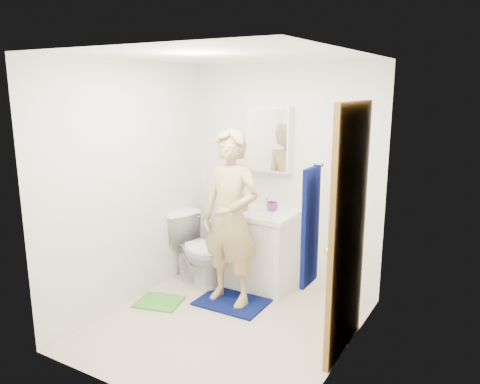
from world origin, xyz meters
name	(u,v)px	position (x,y,z in m)	size (l,w,h in m)	color
floor	(226,325)	(0.00, 0.00, -0.01)	(2.20, 2.40, 0.02)	beige
ceiling	(224,54)	(0.00, 0.00, 2.41)	(2.20, 2.40, 0.02)	white
wall_back	(284,176)	(0.00, 1.21, 1.20)	(2.20, 0.02, 2.40)	white
wall_front	(126,235)	(0.00, -1.21, 1.20)	(2.20, 0.02, 2.40)	white
wall_left	(130,185)	(-1.11, 0.00, 1.20)	(0.02, 2.40, 2.40)	white
wall_right	(349,216)	(1.11, 0.00, 1.20)	(0.02, 2.40, 2.40)	white
vanity_cabinet	(259,251)	(-0.15, 0.91, 0.40)	(0.75, 0.55, 0.80)	white
countertop	(259,213)	(-0.15, 0.91, 0.83)	(0.79, 0.59, 0.05)	white
sink_basin	(259,212)	(-0.15, 0.91, 0.84)	(0.40, 0.40, 0.03)	white
faucet	(267,202)	(-0.15, 1.09, 0.91)	(0.03, 0.03, 0.12)	silver
medicine_cabinet	(270,139)	(-0.15, 1.14, 1.60)	(0.50, 0.12, 0.70)	white
mirror_panel	(267,140)	(-0.15, 1.08, 1.60)	(0.46, 0.01, 0.66)	white
door	(348,232)	(1.07, 0.15, 1.02)	(0.05, 0.80, 2.05)	#A5732D
door_knob	(329,252)	(1.03, -0.17, 0.95)	(0.07, 0.07, 0.07)	gold
towel	(310,227)	(1.03, -0.57, 1.25)	(0.03, 0.24, 0.80)	#081250
towel_hook	(318,165)	(1.07, -0.57, 1.67)	(0.02, 0.02, 0.06)	silver
toilet	(198,249)	(-0.77, 0.65, 0.39)	(0.43, 0.76, 0.78)	white
bath_mat	(232,302)	(-0.17, 0.39, 0.01)	(0.69, 0.49, 0.02)	#081250
green_rug	(159,302)	(-0.81, 0.02, 0.01)	(0.44, 0.37, 0.02)	green
soap_dispenser	(243,202)	(-0.31, 0.84, 0.94)	(0.08, 0.09, 0.19)	#C95E6E
toothbrush_cup	(272,206)	(-0.04, 1.00, 0.90)	(0.12, 0.12, 0.10)	#763B83
man	(230,218)	(-0.19, 0.39, 0.90)	(0.64, 0.42, 1.75)	tan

